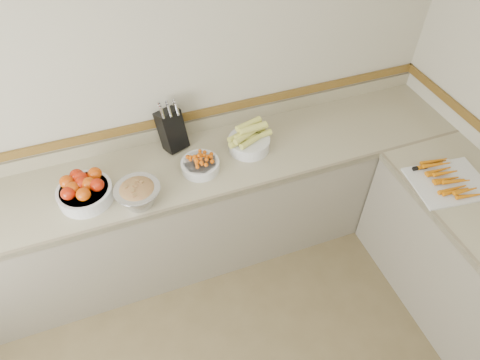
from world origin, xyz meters
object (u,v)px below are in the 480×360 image
object	(u,v)px
tomato_bowl	(84,190)
cutting_board	(448,180)
knife_block	(172,129)
cherry_tomato_bowl	(200,164)
rhubarb_bowl	(138,194)
corn_bowl	(249,140)

from	to	relation	value
tomato_bowl	cutting_board	distance (m)	2.22
knife_block	cutting_board	size ratio (longest dim) A/B	0.72
cherry_tomato_bowl	cutting_board	size ratio (longest dim) A/B	0.50
rhubarb_bowl	corn_bowl	bearing A→B (deg)	16.29
knife_block	rhubarb_bowl	size ratio (longest dim) A/B	1.32
tomato_bowl	cutting_board	size ratio (longest dim) A/B	0.66
knife_block	tomato_bowl	bearing A→B (deg)	-154.96
cherry_tomato_bowl	corn_bowl	world-z (taller)	corn_bowl
cherry_tomato_bowl	cutting_board	world-z (taller)	cherry_tomato_bowl
knife_block	tomato_bowl	distance (m)	0.68
corn_bowl	tomato_bowl	bearing A→B (deg)	-175.54
rhubarb_bowl	cutting_board	world-z (taller)	rhubarb_bowl
tomato_bowl	cherry_tomato_bowl	size ratio (longest dim) A/B	1.32
cutting_board	knife_block	bearing A→B (deg)	148.68
tomato_bowl	corn_bowl	bearing A→B (deg)	4.46
corn_bowl	cutting_board	world-z (taller)	corn_bowl
tomato_bowl	corn_bowl	xyz separation A→B (m)	(1.08, 0.08, -0.00)
knife_block	cherry_tomato_bowl	xyz separation A→B (m)	(0.11, -0.28, -0.10)
tomato_bowl	cutting_board	xyz separation A→B (m)	(2.13, -0.64, -0.05)
cherry_tomato_bowl	rhubarb_bowl	distance (m)	0.45
knife_block	cherry_tomato_bowl	bearing A→B (deg)	-69.32
cherry_tomato_bowl	cutting_board	distance (m)	1.55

